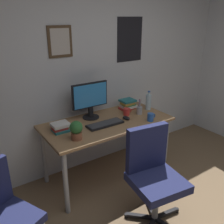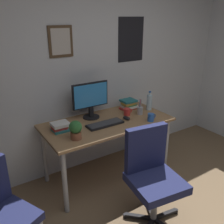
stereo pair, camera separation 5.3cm
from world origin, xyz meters
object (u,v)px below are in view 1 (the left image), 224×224
keyboard (105,124)px  book_stack_right (128,104)px  coffee_mug_near (127,112)px  book_stack_left (60,127)px  computer_mouse (126,118)px  office_chair (153,172)px  coffee_mug_far (151,117)px  water_bottle (148,102)px  side_chair (0,214)px  potted_plant (76,130)px  monitor (90,99)px  pen_cup (139,110)px

keyboard → book_stack_right: 0.60m
coffee_mug_near → book_stack_left: (-0.87, 0.03, 0.00)m
computer_mouse → coffee_mug_near: bearing=50.8°
office_chair → coffee_mug_far: 0.76m
water_bottle → book_stack_left: water_bottle is taller
side_chair → book_stack_left: side_chair is taller
side_chair → book_stack_left: bearing=38.1°
water_bottle → coffee_mug_near: 0.36m
computer_mouse → potted_plant: size_ratio=0.56×
office_chair → book_stack_left: office_chair is taller
keyboard → book_stack_right: (0.53, 0.27, 0.05)m
computer_mouse → monitor: bearing=138.8°
book_stack_right → coffee_mug_near: bearing=-131.3°
book_stack_left → monitor: bearing=17.7°
side_chair → computer_mouse: 1.64m
side_chair → keyboard: bearing=20.5°
monitor → water_bottle: size_ratio=1.82×
water_bottle → pen_cup: bearing=-163.2°
computer_mouse → water_bottle: (0.44, 0.11, 0.09)m
water_bottle → pen_cup: size_ratio=1.26×
monitor → potted_plant: size_ratio=2.36×
water_bottle → book_stack_right: 0.27m
office_chair → coffee_mug_far: size_ratio=8.47×
computer_mouse → coffee_mug_near: size_ratio=0.93×
computer_mouse → potted_plant: potted_plant is taller
water_bottle → book_stack_right: (-0.21, 0.17, -0.04)m
office_chair → coffee_mug_near: office_chair is taller
book_stack_left → book_stack_right: book_stack_right is taller
office_chair → pen_cup: bearing=58.3°
pen_cup → book_stack_left: (-1.02, 0.09, -0.01)m
side_chair → coffee_mug_far: 1.80m
book_stack_left → pen_cup: bearing=-5.2°
side_chair → water_bottle: bearing=16.0°
computer_mouse → coffee_mug_far: coffee_mug_far is taller
coffee_mug_far → book_stack_left: bearing=161.3°
book_stack_right → office_chair: bearing=-115.3°
office_chair → computer_mouse: office_chair is taller
keyboard → book_stack_right: book_stack_right is taller
pen_cup → book_stack_left: 1.03m
side_chair → keyboard: 1.36m
potted_plant → pen_cup: bearing=10.1°
office_chair → coffee_mug_near: size_ratio=8.05×
coffee_mug_far → pen_cup: bearing=82.4°
water_bottle → pen_cup: water_bottle is taller
coffee_mug_near → water_bottle: bearing=-0.5°
keyboard → monitor: bearing=95.0°
computer_mouse → water_bottle: bearing=13.4°
water_bottle → potted_plant: bearing=-168.7°
pen_cup → book_stack_left: bearing=174.8°
side_chair → computer_mouse: side_chair is taller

